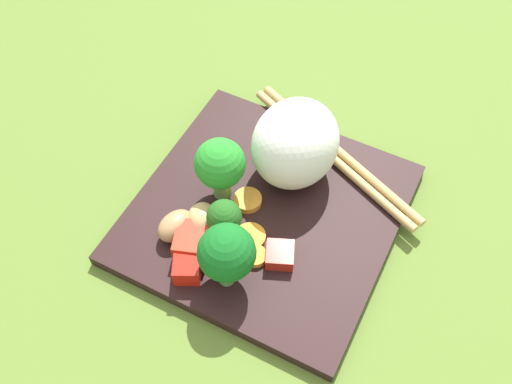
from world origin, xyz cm
name	(u,v)px	position (x,y,z in cm)	size (l,w,h in cm)	color
ground_plane	(266,223)	(0.00, 0.00, -1.00)	(110.00, 110.00, 2.00)	#57752C
square_plate	(266,213)	(0.00, 0.00, 0.67)	(24.18, 24.18, 1.34)	black
rice_mound	(295,143)	(5.38, -0.51, 5.68)	(9.17, 8.13, 8.68)	white
broccoli_floret_0	(224,218)	(-4.24, 2.20, 4.22)	(3.23, 3.23, 4.77)	#60954C
broccoli_floret_1	(219,166)	(-0.14, 4.75, 5.68)	(4.83, 4.83, 7.06)	#73AD4F
broccoli_floret_2	(225,253)	(-8.01, 0.18, 5.55)	(5.06, 5.06, 6.88)	#628F4B
carrot_slice_0	(246,204)	(-0.45, 1.97, 1.70)	(2.75, 2.75, 0.74)	orange
carrot_slice_1	(252,237)	(-3.51, -0.14, 1.56)	(2.88, 2.88, 0.46)	orange
carrot_slice_2	(255,256)	(-5.22, -1.33, 1.64)	(2.15, 2.15, 0.60)	orange
pepper_chunk_0	(187,268)	(-9.27, 3.41, 2.33)	(2.37, 2.47, 1.98)	red
pepper_chunk_1	(193,242)	(-6.71, 4.22, 2.45)	(3.16, 3.43, 2.23)	red
pepper_chunk_2	(280,255)	(-4.35, -3.37, 2.03)	(2.50, 2.59, 1.39)	red
chicken_piece_0	(229,250)	(-6.01, 0.94, 2.26)	(2.90, 2.66, 1.84)	tan
chicken_piece_1	(203,219)	(-4.33, 4.48, 2.68)	(3.44, 2.88, 2.70)	tan
chicken_piece_2	(176,226)	(-5.96, 6.43, 2.57)	(3.76, 2.68, 2.48)	tan
chopstick_pair	(334,153)	(9.00, -3.53, 1.77)	(11.61, 21.52, 0.87)	tan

